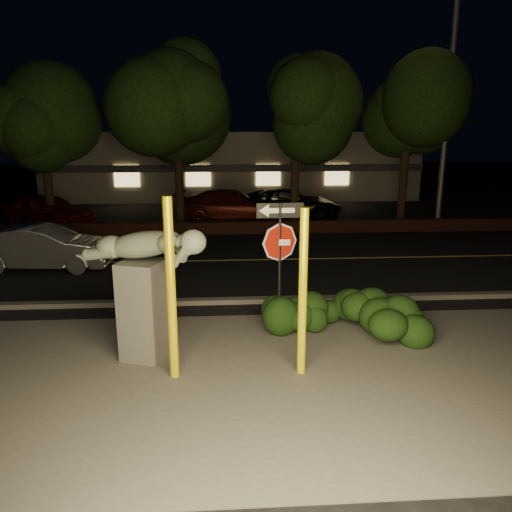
{
  "coord_description": "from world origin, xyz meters",
  "views": [
    {
      "loc": [
        -0.63,
        -8.76,
        4.19
      ],
      "look_at": [
        0.04,
        1.31,
        1.6
      ],
      "focal_mm": 35.0,
      "sensor_mm": 36.0,
      "label": 1
    }
  ],
  "objects": [
    {
      "name": "hedge_far_right",
      "position": [
        3.0,
        0.46,
        0.5
      ],
      "size": [
        1.52,
        1.01,
        1.01
      ],
      "primitive_type": "ellipsoid",
      "rotation": [
        0.0,
        0.0,
        -0.07
      ],
      "color": "black",
      "rests_on": "ground"
    },
    {
      "name": "parked_car_dark",
      "position": [
        2.47,
        14.68,
        0.71
      ],
      "size": [
        5.27,
        2.78,
        1.41
      ],
      "primitive_type": "imported",
      "rotation": [
        0.0,
        0.0,
        1.48
      ],
      "color": "black",
      "rests_on": "ground"
    },
    {
      "name": "tree_far_a",
      "position": [
        -8.0,
        13.0,
        5.34
      ],
      "size": [
        4.6,
        4.6,
        7.43
      ],
      "color": "black",
      "rests_on": "ground"
    },
    {
      "name": "parked_car_red",
      "position": [
        -8.32,
        13.54,
        0.71
      ],
      "size": [
        4.5,
        3.24,
        1.42
      ],
      "primitive_type": "imported",
      "rotation": [
        0.0,
        0.0,
        1.15
      ],
      "color": "maroon",
      "rests_on": "ground"
    },
    {
      "name": "sculpture",
      "position": [
        -2.08,
        -0.01,
        1.55
      ],
      "size": [
        2.32,
        1.28,
        2.51
      ],
      "rotation": [
        0.0,
        0.0,
        -0.32
      ],
      "color": "#4C4944",
      "rests_on": "ground"
    },
    {
      "name": "parking_lot",
      "position": [
        0.0,
        17.0,
        0.01
      ],
      "size": [
        40.0,
        12.0,
        0.01
      ],
      "primitive_type": "cube",
      "color": "black",
      "rests_on": "ground"
    },
    {
      "name": "lane_marking",
      "position": [
        0.0,
        7.0,
        0.02
      ],
      "size": [
        80.0,
        0.12,
        0.0
      ],
      "primitive_type": "cube",
      "color": "#C9B450",
      "rests_on": "road"
    },
    {
      "name": "building",
      "position": [
        0.0,
        24.99,
        2.0
      ],
      "size": [
        22.0,
        10.2,
        4.0
      ],
      "color": "gray",
      "rests_on": "ground"
    },
    {
      "name": "brick_wall",
      "position": [
        0.0,
        11.3,
        0.25
      ],
      "size": [
        40.0,
        0.35,
        0.5
      ],
      "primitive_type": "cube",
      "color": "#411E14",
      "rests_on": "ground"
    },
    {
      "name": "hedge_center",
      "position": [
        0.91,
        1.07,
        0.45
      ],
      "size": [
        1.9,
        1.33,
        0.9
      ],
      "primitive_type": "ellipsoid",
      "rotation": [
        0.0,
        0.0,
        0.33
      ],
      "color": "black",
      "rests_on": "ground"
    },
    {
      "name": "yellow_pole_right",
      "position": [
        0.69,
        -0.82,
        1.47
      ],
      "size": [
        0.15,
        0.15,
        2.95
      ],
      "primitive_type": "cylinder",
      "color": "#FFF208",
      "rests_on": "ground"
    },
    {
      "name": "ground",
      "position": [
        0.0,
        10.0,
        0.0
      ],
      "size": [
        90.0,
        90.0,
        0.0
      ],
      "primitive_type": "plane",
      "color": "black",
      "rests_on": "ground"
    },
    {
      "name": "curb",
      "position": [
        0.0,
        2.9,
        0.06
      ],
      "size": [
        80.0,
        0.25,
        0.12
      ],
      "primitive_type": "cube",
      "color": "#4C4944",
      "rests_on": "ground"
    },
    {
      "name": "streetlight",
      "position": [
        8.35,
        11.88,
        6.71
      ],
      "size": [
        1.69,
        0.56,
        11.27
      ],
      "rotation": [
        0.0,
        0.0,
        -0.15
      ],
      "color": "#4A4A4F",
      "rests_on": "ground"
    },
    {
      "name": "road",
      "position": [
        0.0,
        7.0,
        0.01
      ],
      "size": [
        80.0,
        8.0,
        0.01
      ],
      "primitive_type": "cube",
      "color": "black",
      "rests_on": "ground"
    },
    {
      "name": "parked_car_darkred",
      "position": [
        -0.21,
        14.03,
        0.74
      ],
      "size": [
        5.15,
        2.24,
        1.48
      ],
      "primitive_type": "imported",
      "rotation": [
        0.0,
        0.0,
        1.54
      ],
      "color": "#42100B",
      "rests_on": "ground"
    },
    {
      "name": "signpost",
      "position": [
        0.5,
        0.92,
        1.97
      ],
      "size": [
        0.94,
        0.09,
        2.77
      ],
      "rotation": [
        0.0,
        0.0,
        0.04
      ],
      "color": "black",
      "rests_on": "ground"
    },
    {
      "name": "silver_sedan",
      "position": [
        -6.09,
        6.4,
        0.67
      ],
      "size": [
        4.13,
        1.59,
        1.34
      ],
      "primitive_type": "imported",
      "rotation": [
        0.0,
        0.0,
        1.53
      ],
      "color": "#9D9DA1",
      "rests_on": "ground"
    },
    {
      "name": "tree_far_c",
      "position": [
        2.5,
        12.8,
        5.66
      ],
      "size": [
        4.8,
        4.8,
        7.84
      ],
      "color": "black",
      "rests_on": "ground"
    },
    {
      "name": "hedge_right",
      "position": [
        2.13,
        1.32,
        0.51
      ],
      "size": [
        1.73,
        1.25,
        1.02
      ],
      "primitive_type": "ellipsoid",
      "rotation": [
        0.0,
        0.0,
        0.3
      ],
      "color": "black",
      "rests_on": "ground"
    },
    {
      "name": "tree_far_b",
      "position": [
        -2.5,
        13.2,
        6.05
      ],
      "size": [
        5.2,
        5.2,
        8.41
      ],
      "color": "black",
      "rests_on": "ground"
    },
    {
      "name": "yellow_pole_left",
      "position": [
        -1.51,
        -0.81,
        1.57
      ],
      "size": [
        0.16,
        0.16,
        3.15
      ],
      "primitive_type": "cylinder",
      "color": "yellow",
      "rests_on": "ground"
    },
    {
      "name": "patio",
      "position": [
        0.0,
        -1.0,
        0.01
      ],
      "size": [
        14.0,
        6.0,
        0.02
      ],
      "primitive_type": "cube",
      "color": "#4C4944",
      "rests_on": "ground"
    },
    {
      "name": "tree_far_d",
      "position": [
        7.5,
        13.3,
        5.42
      ],
      "size": [
        4.4,
        4.4,
        7.42
      ],
      "color": "black",
      "rests_on": "ground"
    }
  ]
}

